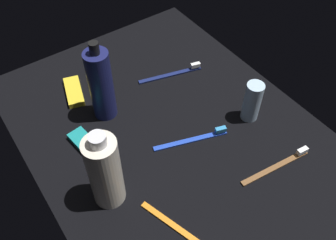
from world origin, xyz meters
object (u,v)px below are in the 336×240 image
Objects in this scene: toothbrush_blue at (195,138)px; snack_bar_yellow at (74,92)px; deodorant_stick at (252,102)px; toothbrush_navy at (174,73)px; lotion_bottle at (101,85)px; snack_bar_teal at (87,145)px; toothbrush_orange at (183,231)px; toothbrush_brown at (279,164)px; bodywash_bottle at (105,171)px.

toothbrush_blue reaches higher than snack_bar_yellow.
snack_bar_yellow is at bearing -151.41° from toothbrush_blue.
deodorant_stick is 0.60× the size of toothbrush_navy.
lotion_bottle is 2.02× the size of deodorant_stick.
deodorant_stick reaches higher than toothbrush_navy.
snack_bar_teal is at bearing -74.20° from toothbrush_navy.
deodorant_stick is 45.63cm from snack_bar_yellow.
toothbrush_blue is 34.61cm from snack_bar_yellow.
toothbrush_orange is at bearing -64.48° from deodorant_stick.
toothbrush_blue is (19.71, 12.97, -9.01)cm from lotion_bottle.
toothbrush_orange is 1.68× the size of snack_bar_yellow.
toothbrush_brown is at bearing 46.76° from snack_bar_yellow.
toothbrush_blue is 23.36cm from toothbrush_navy.
toothbrush_orange is 47.21cm from snack_bar_yellow.
lotion_bottle is at bearing -146.71° from toothbrush_brown.
toothbrush_blue is 1.68× the size of snack_bar_teal.
toothbrush_orange reaches higher than snack_bar_yellow.
toothbrush_navy is (-21.45, 9.25, 0.00)cm from toothbrush_blue.
lotion_bottle reaches higher than snack_bar_teal.
toothbrush_navy is 1.70× the size of snack_bar_yellow.
deodorant_stick is at bearing 83.34° from toothbrush_blue.
bodywash_bottle is at bearing -55.04° from toothbrush_navy.
toothbrush_navy reaches higher than snack_bar_yellow.
toothbrush_brown is at bearing 2.40° from toothbrush_navy.
bodywash_bottle is 1.13× the size of toothbrush_navy.
toothbrush_orange is at bearing 3.78° from snack_bar_teal.
toothbrush_blue is 0.97× the size of toothbrush_brown.
deodorant_stick is 16.16cm from toothbrush_brown.
bodywash_bottle is 1.87× the size of deodorant_stick.
bodywash_bottle reaches higher than deodorant_stick.
lotion_bottle reaches higher than toothbrush_blue.
toothbrush_brown is (14.74, -4.61, -4.74)cm from deodorant_stick.
toothbrush_navy is (-37.99, -1.59, 0.00)cm from toothbrush_brown.
deodorant_stick is 1.03× the size of snack_bar_yellow.
lotion_bottle is at bearing -146.66° from toothbrush_blue.
bodywash_bottle is 33.73cm from snack_bar_yellow.
bodywash_bottle is at bearing -113.60° from toothbrush_brown.
deodorant_stick reaches higher than toothbrush_blue.
lotion_bottle is 44.30cm from toothbrush_brown.
toothbrush_orange is at bearing 17.16° from snack_bar_yellow.
bodywash_bottle is 1.14× the size of toothbrush_blue.
lotion_bottle is 14.34cm from snack_bar_yellow.
toothbrush_brown is (16.54, 10.84, 0.00)cm from toothbrush_blue.
toothbrush_navy is at bearing -177.60° from toothbrush_brown.
snack_bar_yellow is at bearing -109.11° from toothbrush_navy.
bodywash_bottle reaches higher than snack_bar_teal.
deodorant_stick is at bearing 61.31° from snack_bar_yellow.
toothbrush_navy is at bearing 156.68° from toothbrush_blue.
lotion_bottle is 1.08× the size of bodywash_bottle.
toothbrush_blue is at bearing 52.49° from snack_bar_teal.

